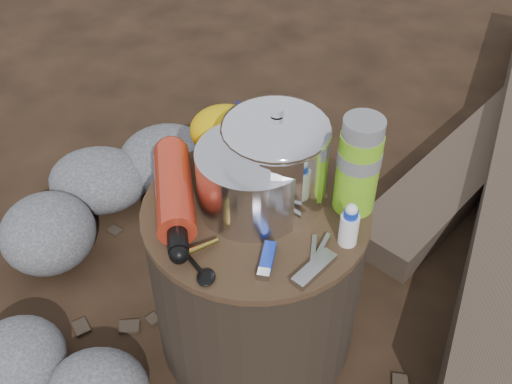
# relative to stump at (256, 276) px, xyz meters

# --- Properties ---
(ground) EXTENTS (60.00, 60.00, 0.00)m
(ground) POSITION_rel_stump_xyz_m (0.00, 0.00, -0.22)
(ground) COLOR black
(ground) RESTS_ON ground
(stump) EXTENTS (0.47, 0.47, 0.43)m
(stump) POSITION_rel_stump_xyz_m (0.00, 0.00, 0.00)
(stump) COLOR black
(stump) RESTS_ON ground
(rock_ring) EXTENTS (0.43, 0.95, 0.19)m
(rock_ring) POSITION_rel_stump_xyz_m (-0.41, 0.18, -0.12)
(rock_ring) COLOR #555559
(rock_ring) RESTS_ON ground
(log_small) EXTENTS (0.79, 0.99, 0.09)m
(log_small) POSITION_rel_stump_xyz_m (0.61, 0.69, -0.17)
(log_small) COLOR #3F3328
(log_small) RESTS_ON ground
(foil_windscreen) EXTENTS (0.22, 0.22, 0.14)m
(foil_windscreen) POSITION_rel_stump_xyz_m (-0.01, 0.01, 0.29)
(foil_windscreen) COLOR silver
(foil_windscreen) RESTS_ON stump
(camping_pot) EXTENTS (0.21, 0.21, 0.21)m
(camping_pot) POSITION_rel_stump_xyz_m (0.03, 0.04, 0.32)
(camping_pot) COLOR white
(camping_pot) RESTS_ON stump
(fuel_bottle) EXTENTS (0.16, 0.33, 0.08)m
(fuel_bottle) POSITION_rel_stump_xyz_m (-0.17, -0.01, 0.26)
(fuel_bottle) COLOR red
(fuel_bottle) RESTS_ON stump
(thermos) EXTENTS (0.08, 0.08, 0.21)m
(thermos) POSITION_rel_stump_xyz_m (0.20, 0.03, 0.32)
(thermos) COLOR #76C31D
(thermos) RESTS_ON stump
(travel_mug) EXTENTS (0.09, 0.09, 0.13)m
(travel_mug) POSITION_rel_stump_xyz_m (0.09, 0.11, 0.28)
(travel_mug) COLOR black
(travel_mug) RESTS_ON stump
(stuff_sack) EXTENTS (0.17, 0.14, 0.11)m
(stuff_sack) POSITION_rel_stump_xyz_m (-0.09, 0.18, 0.27)
(stuff_sack) COLOR #E2B206
(stuff_sack) RESTS_ON stump
(food_pouch) EXTENTS (0.11, 0.03, 0.14)m
(food_pouch) POSITION_rel_stump_xyz_m (-0.01, 0.16, 0.29)
(food_pouch) COLOR #0C0F52
(food_pouch) RESTS_ON stump
(lighter) EXTENTS (0.03, 0.09, 0.02)m
(lighter) POSITION_rel_stump_xyz_m (0.04, -0.14, 0.23)
(lighter) COLOR #1331B9
(lighter) RESTS_ON stump
(multitool) EXTENTS (0.08, 0.10, 0.01)m
(multitool) POSITION_rel_stump_xyz_m (0.13, -0.15, 0.22)
(multitool) COLOR #A9A9AE
(multitool) RESTS_ON stump
(pot_grabber) EXTENTS (0.05, 0.12, 0.01)m
(pot_grabber) POSITION_rel_stump_xyz_m (0.12, -0.12, 0.22)
(pot_grabber) COLOR #A9A9AE
(pot_grabber) RESTS_ON stump
(spork) EXTENTS (0.11, 0.12, 0.01)m
(spork) POSITION_rel_stump_xyz_m (-0.11, -0.15, 0.22)
(spork) COLOR black
(spork) RESTS_ON stump
(squeeze_bottle) EXTENTS (0.04, 0.04, 0.09)m
(squeeze_bottle) POSITION_rel_stump_xyz_m (0.19, -0.07, 0.26)
(squeeze_bottle) COLOR white
(squeeze_bottle) RESTS_ON stump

